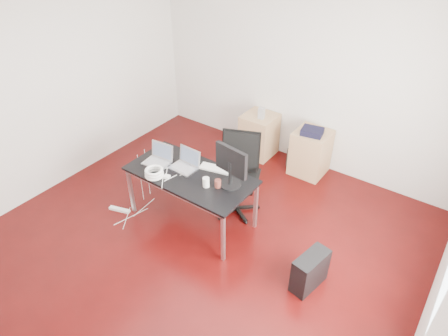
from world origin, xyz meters
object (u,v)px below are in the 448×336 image
Objects in this scene: filing_cabinet_left at (259,135)px; filing_cabinet_right at (310,152)px; pc_tower at (310,271)px; office_chair at (238,170)px; desk at (191,177)px.

filing_cabinet_left and filing_cabinet_right have the same top height.
filing_cabinet_left is 1.56× the size of pc_tower.
office_chair is at bearing 165.30° from pc_tower.
filing_cabinet_right is at bearing 49.17° from office_chair.
filing_cabinet_left is 1.00× the size of filing_cabinet_right.
desk is 0.66m from office_chair.
pc_tower is at bearing -48.51° from office_chair.
desk is at bearing -144.33° from office_chair.
filing_cabinet_right is 1.56× the size of pc_tower.
desk is 3.56× the size of pc_tower.
pc_tower is (1.73, -0.10, -0.46)m from desk.
filing_cabinet_right is (0.91, 0.00, 0.00)m from filing_cabinet_left.
pc_tower is at bearing -64.16° from filing_cabinet_right.
filing_cabinet_right reaches higher than pc_tower.
desk is 1.92m from filing_cabinet_left.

